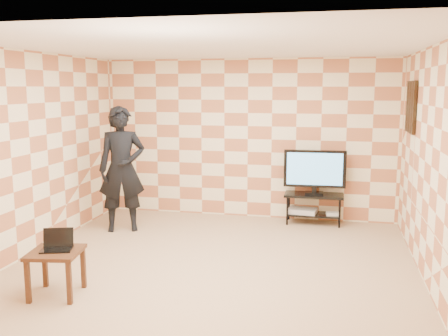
{
  "coord_description": "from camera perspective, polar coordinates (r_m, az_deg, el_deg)",
  "views": [
    {
      "loc": [
        1.41,
        -5.86,
        2.22
      ],
      "look_at": [
        0.0,
        0.6,
        1.15
      ],
      "focal_mm": 40.0,
      "sensor_mm": 36.0,
      "label": 1
    }
  ],
  "objects": [
    {
      "name": "wall_right",
      "position": [
        6.02,
        22.61,
        0.17
      ],
      "size": [
        0.02,
        5.0,
        2.7
      ],
      "primitive_type": "cube",
      "color": "#FAEBC1",
      "rests_on": "ground"
    },
    {
      "name": "dvd_player",
      "position": [
        8.35,
        8.96,
        -4.83
      ],
      "size": [
        0.49,
        0.38,
        0.08
      ],
      "primitive_type": "cube",
      "rotation": [
        0.0,
        0.0,
        -0.12
      ],
      "color": "#B0B0B3",
      "rests_on": "tv_stand"
    },
    {
      "name": "side_table",
      "position": [
        5.71,
        -18.68,
        -9.78
      ],
      "size": [
        0.6,
        0.6,
        0.5
      ],
      "color": "#3A1D10",
      "rests_on": "floor"
    },
    {
      "name": "ceiling",
      "position": [
        6.04,
        -1.25,
        13.75
      ],
      "size": [
        5.0,
        5.0,
        0.02
      ],
      "primitive_type": "cube",
      "color": "white",
      "rests_on": "wall_back"
    },
    {
      "name": "wall_front",
      "position": [
        3.74,
        -10.21,
        -4.41
      ],
      "size": [
        5.0,
        0.02,
        2.7
      ],
      "primitive_type": "cube",
      "color": "#FAEBC1",
      "rests_on": "ground"
    },
    {
      "name": "wall_art",
      "position": [
        7.49,
        20.59,
        6.55
      ],
      "size": [
        0.04,
        0.72,
        0.72
      ],
      "color": "black",
      "rests_on": "wall_right"
    },
    {
      "name": "wall_back",
      "position": [
        8.52,
        2.73,
        3.33
      ],
      "size": [
        5.0,
        0.02,
        2.7
      ],
      "primitive_type": "cube",
      "color": "#FAEBC1",
      "rests_on": "ground"
    },
    {
      "name": "wall_left",
      "position": [
        7.1,
        -21.25,
        1.53
      ],
      "size": [
        0.02,
        5.0,
        2.7
      ],
      "primitive_type": "cube",
      "color": "#FAEBC1",
      "rests_on": "ground"
    },
    {
      "name": "tv_stand",
      "position": [
        8.31,
        10.22,
        -3.85
      ],
      "size": [
        0.95,
        0.43,
        0.5
      ],
      "color": "black",
      "rests_on": "floor"
    },
    {
      "name": "floor",
      "position": [
        6.42,
        -1.16,
        -11.04
      ],
      "size": [
        5.0,
        5.0,
        0.0
      ],
      "primitive_type": "plane",
      "color": "tan",
      "rests_on": "ground"
    },
    {
      "name": "person",
      "position": [
        7.87,
        -11.59,
        -0.12
      ],
      "size": [
        0.83,
        0.7,
        1.94
      ],
      "primitive_type": "imported",
      "rotation": [
        0.0,
        0.0,
        0.39
      ],
      "color": "black",
      "rests_on": "floor"
    },
    {
      "name": "laptop",
      "position": [
        5.72,
        -18.51,
        -8.3
      ],
      "size": [
        0.38,
        0.34,
        0.21
      ],
      "color": "black",
      "rests_on": "side_table"
    },
    {
      "name": "game_console",
      "position": [
        8.31,
        12.35,
        -5.12
      ],
      "size": [
        0.23,
        0.18,
        0.05
      ],
      "primitive_type": "cube",
      "rotation": [
        0.0,
        0.0,
        0.1
      ],
      "color": "silver",
      "rests_on": "tv_stand"
    },
    {
      "name": "tv",
      "position": [
        8.21,
        10.33,
        -0.21
      ],
      "size": [
        1.0,
        0.2,
        0.72
      ],
      "color": "black",
      "rests_on": "tv_stand"
    }
  ]
}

